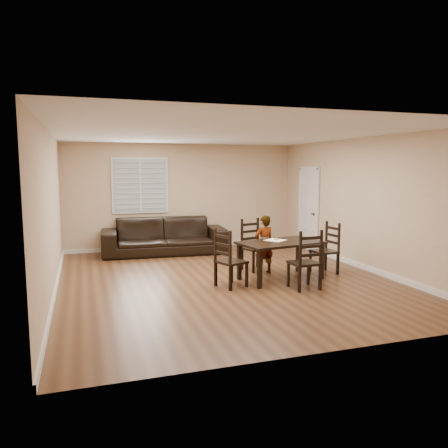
{
  "coord_description": "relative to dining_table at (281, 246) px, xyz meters",
  "views": [
    {
      "loc": [
        -2.5,
        -7.64,
        2.08
      ],
      "look_at": [
        0.11,
        0.37,
        1.0
      ],
      "focal_mm": 35.0,
      "sensor_mm": 36.0,
      "label": 1
    }
  ],
  "objects": [
    {
      "name": "ground",
      "position": [
        -0.99,
        0.34,
        -0.63
      ],
      "size": [
        7.0,
        7.0,
        0.0
      ],
      "primitive_type": "plane",
      "color": "brown",
      "rests_on": "ground"
    },
    {
      "name": "room",
      "position": [
        -0.96,
        0.52,
        1.17
      ],
      "size": [
        6.04,
        7.04,
        2.72
      ],
      "color": "#D1B38D",
      "rests_on": "ground"
    },
    {
      "name": "dining_table",
      "position": [
        0.0,
        0.0,
        0.0
      ],
      "size": [
        1.67,
        1.12,
        0.72
      ],
      "rotation": [
        0.0,
        0.0,
        0.18
      ],
      "color": "black",
      "rests_on": "ground"
    },
    {
      "name": "chair_near",
      "position": [
        -0.19,
        0.97,
        -0.15
      ],
      "size": [
        0.58,
        0.55,
        1.05
      ],
      "rotation": [
        0.0,
        0.0,
        0.28
      ],
      "color": "black",
      "rests_on": "ground"
    },
    {
      "name": "chair_far",
      "position": [
        0.13,
        -0.82,
        -0.16
      ],
      "size": [
        0.49,
        0.46,
        1.04
      ],
      "rotation": [
        0.0,
        0.0,
        3.19
      ],
      "color": "black",
      "rests_on": "ground"
    },
    {
      "name": "chair_left",
      "position": [
        -1.16,
        -0.23,
        -0.16
      ],
      "size": [
        0.58,
        0.59,
        1.04
      ],
      "rotation": [
        0.0,
        0.0,
        1.95
      ],
      "color": "black",
      "rests_on": "ground"
    },
    {
      "name": "chair_right",
      "position": [
        1.16,
        0.2,
        -0.17
      ],
      "size": [
        0.47,
        0.5,
        1.02
      ],
      "rotation": [
        0.0,
        0.0,
        -1.47
      ],
      "color": "black",
      "rests_on": "ground"
    },
    {
      "name": "child",
      "position": [
        -0.1,
        0.55,
        -0.05
      ],
      "size": [
        0.46,
        0.35,
        1.16
      ],
      "primitive_type": "imported",
      "rotation": [
        0.0,
        0.0,
        3.31
      ],
      "color": "gray",
      "rests_on": "ground"
    },
    {
      "name": "napkin",
      "position": [
        -0.03,
        0.17,
        0.09
      ],
      "size": [
        0.46,
        0.46,
        0.0
      ],
      "primitive_type": "cube",
      "rotation": [
        0.0,
        0.0,
        0.59
      ],
      "color": "white",
      "rests_on": "dining_table"
    },
    {
      "name": "donut",
      "position": [
        -0.01,
        0.17,
        0.11
      ],
      "size": [
        0.09,
        0.09,
        0.03
      ],
      "color": "#D3874B",
      "rests_on": "napkin"
    },
    {
      "name": "sofa",
      "position": [
        -1.62,
        3.17,
        -0.2
      ],
      "size": [
        3.04,
        1.36,
        0.87
      ],
      "primitive_type": "imported",
      "rotation": [
        0.0,
        0.0,
        -0.07
      ],
      "color": "black",
      "rests_on": "ground"
    }
  ]
}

